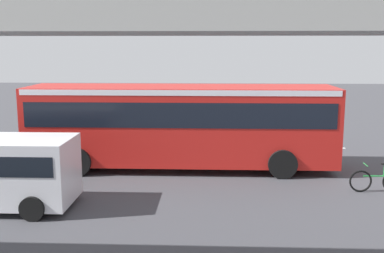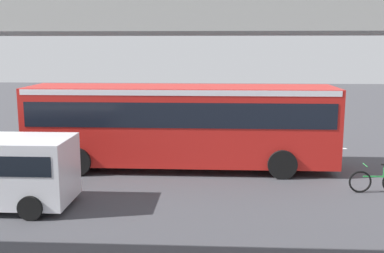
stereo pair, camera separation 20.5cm
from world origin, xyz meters
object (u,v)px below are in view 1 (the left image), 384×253
(bicycle_green, at_px, (377,181))
(pedestrian, at_px, (242,128))
(traffic_sign, at_px, (89,106))
(city_bus, at_px, (181,120))

(bicycle_green, bearing_deg, pedestrian, -59.51)
(traffic_sign, bearing_deg, pedestrian, -178.30)
(pedestrian, height_order, traffic_sign, traffic_sign)
(city_bus, relative_size, bicycle_green, 6.52)
(pedestrian, relative_size, traffic_sign, 0.64)
(city_bus, xyz_separation_m, bicycle_green, (-6.48, 2.73, -1.51))
(bicycle_green, distance_m, pedestrian, 7.67)
(bicycle_green, relative_size, traffic_sign, 0.63)
(city_bus, height_order, traffic_sign, city_bus)
(city_bus, xyz_separation_m, traffic_sign, (4.50, -3.66, 0.01))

